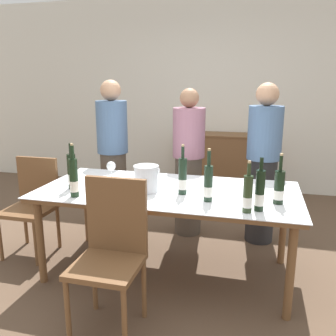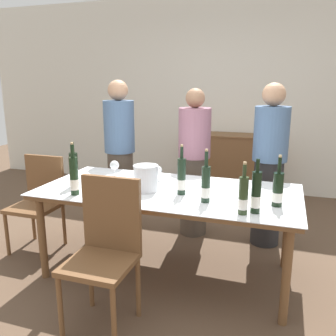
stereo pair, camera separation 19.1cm
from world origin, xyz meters
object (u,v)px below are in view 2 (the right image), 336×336
chair_left_end (40,197)px  wine_glass_1 (125,186)px  dining_table (168,196)px  ice_bucket (146,178)px  person_host (120,155)px  sideboard_cabinet (230,164)px  wine_bottle_3 (256,194)px  wine_glass_0 (158,171)px  wine_bottle_0 (182,177)px  chair_near_front (106,243)px  person_guest_right (269,166)px  wine_bottle_4 (243,196)px  wine_glass_2 (114,166)px  wine_bottle_6 (74,176)px  person_guest_left (195,164)px  wine_bottle_5 (74,171)px  wine_bottle_1 (278,190)px  wine_bottle_2 (206,185)px

chair_left_end → wine_glass_1: bearing=-21.0°
dining_table → ice_bucket: 0.25m
wine_glass_1 → person_host: size_ratio=0.09×
sideboard_cabinet → wine_glass_1: size_ratio=7.64×
person_host → wine_bottle_3: bearing=-36.6°
ice_bucket → chair_left_end: (-1.19, 0.18, -0.34)m
wine_glass_0 → wine_glass_1: 0.58m
wine_bottle_0 → chair_near_front: bearing=-117.6°
person_host → person_guest_right: bearing=0.7°
ice_bucket → wine_glass_0: ice_bucket is taller
wine_glass_0 → chair_near_front: 0.99m
wine_bottle_4 → person_guest_right: bearing=84.9°
sideboard_cabinet → chair_near_front: chair_near_front is taller
wine_glass_2 → chair_left_end: bearing=-170.8°
chair_left_end → wine_bottle_3: bearing=-11.1°
wine_bottle_4 → wine_bottle_6: wine_bottle_6 is taller
person_host → wine_bottle_0: bearing=-43.4°
wine_bottle_3 → person_host: bearing=143.4°
wine_bottle_0 → person_guest_right: (0.61, 0.94, -0.08)m
wine_bottle_3 → wine_glass_2: size_ratio=2.37×
wine_bottle_6 → wine_glass_1: (0.42, 0.01, -0.04)m
ice_bucket → chair_left_end: ice_bucket is taller
chair_left_end → person_guest_right: person_guest_right is taller
sideboard_cabinet → person_guest_left: bearing=-95.8°
wine_bottle_5 → person_guest_right: (1.52, 1.01, -0.08)m
person_guest_left → wine_glass_0: bearing=-105.6°
dining_table → wine_bottle_3: size_ratio=5.66×
wine_bottle_1 → wine_bottle_3: (-0.13, -0.18, 0.02)m
wine_bottle_1 → wine_bottle_3: wine_bottle_3 is taller
wine_bottle_1 → wine_glass_0: wine_bottle_1 is taller
wine_bottle_0 → wine_glass_1: 0.44m
sideboard_cabinet → wine_bottle_3: (0.56, -2.69, 0.44)m
dining_table → wine_bottle_0: size_ratio=5.32×
ice_bucket → wine_bottle_0: bearing=1.8°
ice_bucket → wine_bottle_3: bearing=-14.3°
wine_glass_1 → chair_near_front: bearing=-85.8°
dining_table → wine_glass_0: bearing=126.8°
chair_left_end → wine_bottle_2: bearing=-9.8°
wine_bottle_2 → wine_glass_2: 1.03m
wine_bottle_0 → chair_near_front: 0.78m
wine_glass_1 → person_host: bearing=117.4°
person_guest_right → dining_table: bearing=-131.4°
dining_table → wine_bottle_1: bearing=-8.9°
wine_bottle_0 → wine_bottle_1: 0.72m
wine_bottle_4 → wine_bottle_6: (-1.29, 0.01, 0.02)m
wine_bottle_5 → person_host: bearing=93.6°
wine_glass_0 → sideboard_cabinet: bearing=81.3°
sideboard_cabinet → wine_bottle_3: wine_bottle_3 is taller
dining_table → wine_bottle_4: (0.64, -0.37, 0.18)m
wine_bottle_3 → person_guest_right: size_ratio=0.23×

